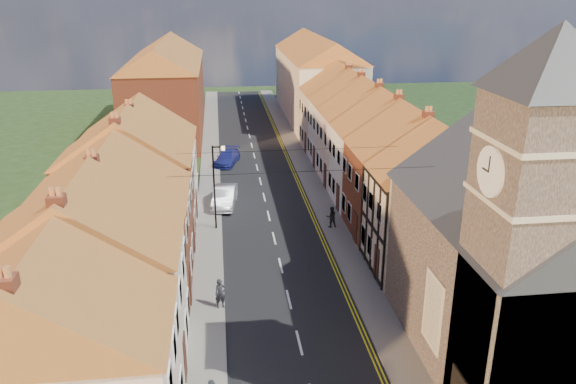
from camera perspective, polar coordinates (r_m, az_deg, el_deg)
The scene contains 22 objects.
road at distance 49.40m, azimuth -2.83°, elevation 1.10°, with size 7.00×90.00×0.02m, color black.
pavement_left at distance 49.28m, azimuth -7.93°, elevation 0.94°, with size 1.80×90.00×0.12m, color gray.
pavement_right at distance 49.88m, azimuth 2.22°, elevation 1.36°, with size 1.80×90.00×0.12m, color gray.
church at distance 25.76m, azimuth 23.34°, elevation -5.05°, with size 11.25×14.25×15.20m.
cottage_r_tudor at distance 33.95m, azimuth 15.21°, elevation -0.66°, with size 8.30×5.20×9.00m.
cottage_r_white_near at distance 38.72m, azimuth 12.34°, elevation 2.17°, with size 8.30×6.00×9.00m.
cottage_r_cream_mid at distance 43.62m, azimuth 10.06°, elevation 4.36°, with size 8.30×5.20×9.00m.
cottage_r_pink at distance 48.63m, azimuth 8.24°, elevation 6.09°, with size 8.30×6.00×9.00m.
cottage_r_white_far at distance 53.71m, azimuth 6.75°, elevation 7.50°, with size 8.30×5.20×9.00m.
cottage_r_cream_far at distance 58.85m, azimuth 5.51°, elevation 8.65°, with size 8.30×6.00×9.00m.
cottage_l_brick_near at distance 20.97m, azimuth -23.07°, elevation -15.77°, with size 8.30×5.70×8.80m.
cottage_l_cream at distance 25.68m, azimuth -19.83°, elevation -8.01°, with size 8.30×6.30×9.10m.
cottage_l_white at distance 31.42m, azimuth -17.47°, elevation -2.80°, with size 8.30×6.90×8.80m.
cottage_l_brick_mid at distance 37.00m, azimuth -15.97°, elevation 1.09°, with size 8.30×5.70×9.10m.
cottage_l_pink at distance 42.52m, azimuth -14.88°, elevation 3.42°, with size 8.30×6.30×8.80m.
block_right_far at distance 73.50m, azimuth 2.94°, elevation 11.66°, with size 8.30×24.20×10.50m.
block_left_far at distance 67.72m, azimuth -12.27°, elevation 10.51°, with size 8.30×24.20×10.50m.
lamppost at distance 38.69m, azimuth -7.39°, elevation 1.00°, with size 0.88×0.15×6.00m.
car_mid at distance 43.90m, azimuth -6.45°, elevation -0.46°, with size 1.60×4.59×1.51m, color silver.
car_far at distance 54.37m, azimuth -6.19°, elevation 3.50°, with size 1.80×4.42×1.28m, color navy.
pedestrian_right at distance 39.62m, azimuth 4.42°, elevation -2.52°, with size 0.74×0.58×1.53m, color black.
pedestrian_left_b at distance 30.19m, azimuth -6.89°, elevation -10.20°, with size 0.60×0.39×1.64m, color black.
Camera 1 is at (-3.37, -16.58, 16.13)m, focal length 35.00 mm.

